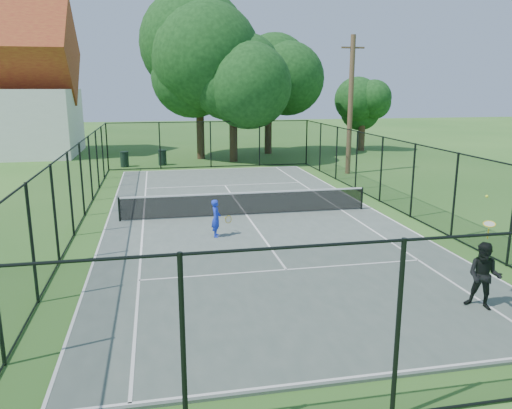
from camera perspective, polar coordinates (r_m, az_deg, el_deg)
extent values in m
plane|color=#2F6322|center=(20.37, -1.11, -1.36)|extent=(120.00, 120.00, 0.00)
cube|color=#4D5B52|center=(20.36, -1.11, -1.28)|extent=(11.00, 24.00, 0.06)
cylinder|color=black|center=(19.99, -15.36, -0.54)|extent=(0.08, 0.08, 0.95)
cylinder|color=black|center=(21.67, 12.01, 0.70)|extent=(0.08, 0.08, 0.95)
cube|color=black|center=(20.24, -1.12, 0.11)|extent=(10.00, 0.03, 0.88)
cube|color=white|center=(20.14, -1.12, 1.34)|extent=(10.00, 0.05, 0.06)
cylinder|color=#332114|center=(36.89, -6.38, 8.55)|extent=(0.56, 0.56, 4.31)
sphere|color=black|center=(36.78, -6.55, 14.93)|extent=(7.78, 7.78, 7.78)
cylinder|color=#332114|center=(35.32, -2.60, 7.71)|extent=(0.56, 0.56, 3.46)
sphere|color=black|center=(35.16, -2.65, 13.04)|extent=(6.20, 6.20, 6.20)
cylinder|color=#332114|center=(39.71, 1.40, 8.42)|extent=(0.56, 0.56, 3.58)
sphere|color=black|center=(39.57, 1.43, 13.06)|extent=(5.68, 5.68, 5.68)
cylinder|color=#332114|center=(42.44, 11.95, 7.56)|extent=(0.56, 0.56, 2.26)
sphere|color=black|center=(42.30, 12.09, 10.41)|extent=(3.94, 3.94, 3.94)
cylinder|color=black|center=(34.14, -14.80, 4.99)|extent=(0.54, 0.54, 0.97)
cylinder|color=black|center=(34.08, -14.85, 5.83)|extent=(0.58, 0.58, 0.05)
cylinder|color=black|center=(34.33, -10.65, 5.26)|extent=(0.54, 0.54, 0.99)
cylinder|color=black|center=(34.26, -10.69, 6.11)|extent=(0.58, 0.58, 0.05)
cylinder|color=#4C3823|center=(30.63, 10.74, 10.99)|extent=(0.30, 0.30, 8.09)
cube|color=#4C3823|center=(30.69, 11.02, 17.19)|extent=(1.40, 0.10, 0.10)
imported|color=#1731CA|center=(17.34, -4.59, -1.57)|extent=(0.41, 0.54, 1.31)
torus|color=gold|center=(17.57, -3.18, -1.71)|extent=(0.27, 0.18, 0.29)
cylinder|color=silver|center=(17.57, -3.18, -1.71)|extent=(0.23, 0.15, 0.25)
imported|color=black|center=(12.87, 24.62, -7.44)|extent=(0.98, 0.98, 1.60)
torus|color=gold|center=(12.95, 25.11, -2.02)|extent=(0.30, 0.28, 0.14)
cylinder|color=silver|center=(12.95, 25.11, -2.02)|extent=(0.26, 0.24, 0.11)
sphere|color=#CCE526|center=(13.03, 24.88, 0.85)|extent=(0.07, 0.07, 0.07)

